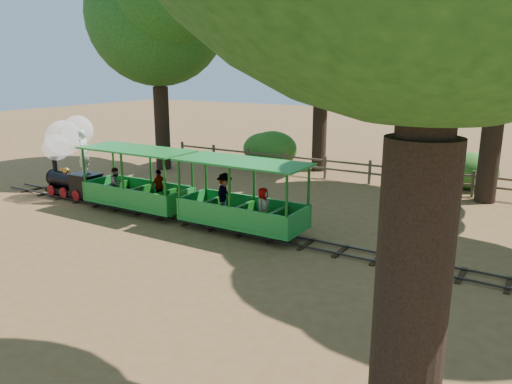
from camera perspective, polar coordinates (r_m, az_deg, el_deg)
The scene contains 11 objects.
ground at distance 14.74m, azimuth -1.24°, elevation -4.71°, with size 90.00×90.00×0.00m, color olive.
track at distance 14.72m, azimuth -1.24°, elevation -4.46°, with size 22.00×1.00×0.10m.
locomotive at distance 19.54m, azimuth -20.64°, elevation 4.41°, with size 2.74×1.29×3.15m.
carriage_front at distance 17.11m, azimuth -13.40°, elevation 0.39°, with size 3.95×1.61×2.05m.
carriage_rear at distance 14.60m, azimuth -1.80°, elevation -1.45°, with size 3.95×1.61×2.05m.
oak_nw at distance 24.14m, azimuth -11.20°, elevation 20.01°, with size 7.88×6.94×10.17m.
oak_nc at distance 23.51m, azimuth 7.74°, elevation 20.49°, with size 7.30×6.42×10.04m.
fence at distance 21.53m, azimuth 10.36°, elevation 2.72°, with size 18.10×0.10×1.00m.
shrub_west at distance 24.71m, azimuth 1.06°, elevation 4.94°, with size 2.32×1.79×1.61m, color #2D6B1E.
shrub_mid_w at distance 24.48m, azimuth 1.96°, elevation 4.97°, with size 2.48×1.91×1.72m, color #2D6B1E.
shrub_mid_e at distance 21.59m, azimuth 23.34°, elevation 2.24°, with size 2.12×1.63×1.47m, color #2D6B1E.
Camera 1 is at (7.57, -11.72, 4.77)m, focal length 35.00 mm.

